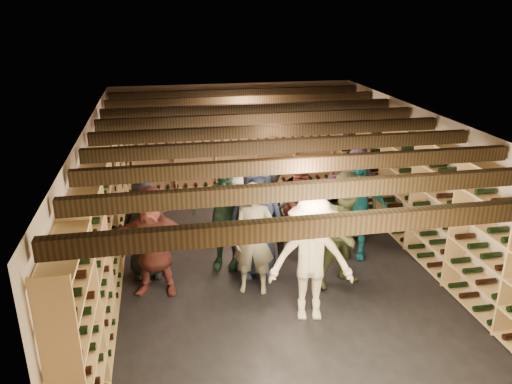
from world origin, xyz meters
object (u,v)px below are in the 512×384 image
at_px(person_12, 358,199).
at_px(person_2, 347,230).
at_px(person_5, 153,241).
at_px(person_11, 357,185).
at_px(person_6, 256,220).
at_px(person_7, 254,239).
at_px(person_0, 146,229).
at_px(person_8, 302,205).
at_px(crate_stack_right, 253,211).
at_px(crate_loose, 321,220).
at_px(person_1, 273,213).
at_px(person_4, 355,207).
at_px(crate_stack_left, 283,215).
at_px(person_9, 242,211).
at_px(person_3, 311,260).
at_px(person_10, 225,216).

bearing_deg(person_12, person_2, -92.78).
xyz_separation_m(person_5, person_11, (3.89, 1.88, -0.07)).
height_order(person_6, person_7, person_6).
xyz_separation_m(person_2, person_7, (-1.40, 0.08, -0.06)).
bearing_deg(person_0, person_6, -3.05).
xyz_separation_m(person_7, person_8, (1.04, 1.14, 0.01)).
distance_m(crate_stack_right, person_7, 2.55).
relative_size(crate_loose, person_5, 0.30).
height_order(person_0, person_1, person_1).
xyz_separation_m(crate_loose, person_12, (0.46, -0.65, 0.67)).
xyz_separation_m(person_4, person_11, (0.57, 1.32, -0.11)).
bearing_deg(person_4, crate_loose, 119.15).
xyz_separation_m(crate_stack_left, person_6, (-0.84, -1.59, 0.66)).
height_order(crate_stack_right, person_0, person_0).
bearing_deg(person_11, person_5, -138.40).
relative_size(person_7, person_9, 1.09).
bearing_deg(person_4, person_12, 87.75).
bearing_deg(person_3, person_12, 66.00).
bearing_deg(person_10, person_7, -47.72).
relative_size(person_3, person_6, 0.97).
bearing_deg(person_8, person_7, -147.83).
relative_size(person_7, person_12, 1.13).
distance_m(person_2, person_9, 1.91).
relative_size(person_3, person_12, 1.18).
bearing_deg(crate_stack_left, person_4, -55.98).
distance_m(person_1, person_10, 0.83).
relative_size(crate_stack_right, person_12, 0.39).
distance_m(person_8, person_12, 1.20).
bearing_deg(person_10, crate_stack_left, 66.18).
xyz_separation_m(person_7, person_11, (2.44, 2.12, -0.07)).
relative_size(person_6, person_8, 1.05).
distance_m(crate_stack_left, person_5, 3.13).
height_order(person_2, person_6, person_6).
bearing_deg(crate_stack_left, person_12, -28.01).
bearing_deg(person_1, person_11, 51.20).
bearing_deg(person_2, person_7, 161.80).
bearing_deg(person_1, person_7, -96.96).
bearing_deg(person_7, person_12, 49.93).
xyz_separation_m(person_8, person_11, (1.40, 0.98, -0.09)).
distance_m(person_2, person_6, 1.40).
xyz_separation_m(crate_stack_left, person_12, (1.22, -0.65, 0.50)).
bearing_deg(person_7, person_3, -36.46).
height_order(person_2, person_10, person_2).
xyz_separation_m(person_4, person_7, (-1.87, -0.80, -0.04)).
bearing_deg(person_9, person_7, -94.66).
bearing_deg(person_3, crate_stack_right, 103.55).
height_order(person_1, person_12, person_1).
relative_size(crate_stack_right, person_2, 0.32).
distance_m(person_10, person_11, 3.04).
distance_m(person_3, person_12, 2.78).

